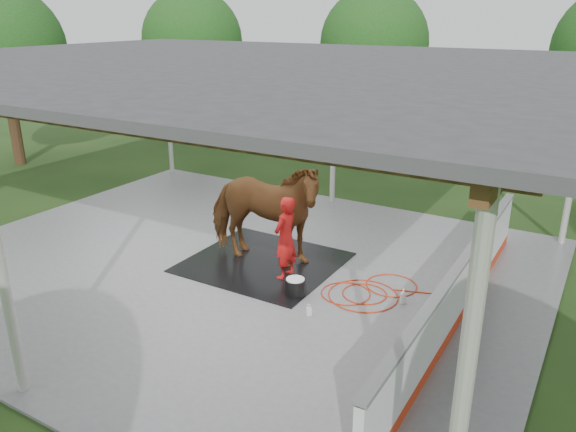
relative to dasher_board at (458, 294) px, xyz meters
The scene contains 12 objects.
ground 4.64m from the dasher_board, behind, with size 100.00×100.00×0.00m, color #1E3814.
concrete_slab 4.63m from the dasher_board, behind, with size 12.00×10.00×0.05m, color slate.
pavilion_structure 5.70m from the dasher_board, behind, with size 12.60×10.60×4.05m.
dasher_board is the anchor object (origin of this frame).
tree_belt 5.43m from the dasher_board, 168.18° to the left, with size 28.00×28.00×5.80m.
rubber_mat 4.08m from the dasher_board, behind, with size 2.92×2.74×0.02m, color black.
horse 4.08m from the dasher_board, behind, with size 1.17×2.56×2.17m, color brown.
handler 3.31m from the dasher_board, behind, with size 0.59×0.39×1.63m, color red.
wash_bucket 2.83m from the dasher_board, 169.86° to the right, with size 0.36×0.36×0.34m.
soap_bottle_a 1.08m from the dasher_board, 167.95° to the left, with size 0.11×0.11×0.29m, color silver.
soap_bottle_b 2.46m from the dasher_board, 156.16° to the right, with size 0.09×0.09×0.20m, color #338CD8.
hose_coil 1.78m from the dasher_board, behind, with size 2.54×1.76×0.02m.
Camera 1 is at (6.34, -8.35, 4.88)m, focal length 35.00 mm.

